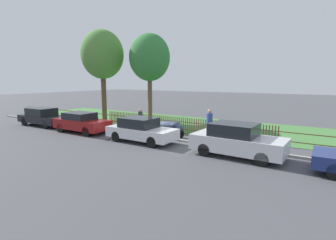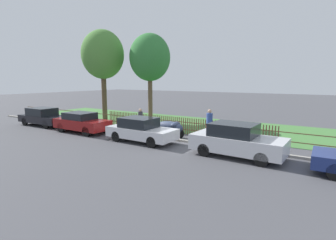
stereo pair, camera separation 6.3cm
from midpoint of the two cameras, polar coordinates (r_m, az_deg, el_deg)
ground_plane at (r=16.26m, az=-1.56°, el=-4.15°), size 120.00×120.00×0.00m
kerb_stone at (r=16.33m, az=-1.36°, el=-3.88°), size 37.06×0.20×0.12m
grass_strip at (r=21.26m, az=7.29°, el=-1.13°), size 37.06×7.59×0.01m
park_fence at (r=17.86m, az=2.14°, el=-1.14°), size 37.06×0.05×1.13m
parked_car_silver_hatchback at (r=23.11m, az=-25.63°, el=0.65°), size 4.43×1.84×1.42m
parked_car_black_saloon at (r=19.08m, az=-18.42°, el=-0.47°), size 4.17×1.72×1.39m
parked_car_navy_estate at (r=15.47m, az=-6.04°, el=-2.14°), size 4.21×1.76×1.43m
parked_car_red_compact at (r=12.88m, az=14.65°, el=-4.28°), size 4.38×2.00×1.60m
covered_motorcycle at (r=16.64m, az=0.30°, el=-1.58°), size 2.11×0.94×1.03m
tree_nearest_kerb at (r=24.34m, az=-14.17°, el=13.56°), size 3.70×3.70×7.96m
tree_behind_motorcycle at (r=22.98m, az=-4.11°, el=13.34°), size 3.49×3.49×7.52m
pedestrian_near_fence at (r=16.21m, az=8.89°, el=-0.52°), size 0.53×0.53×1.86m
pedestrian_by_lamp at (r=18.64m, az=-6.13°, el=0.33°), size 0.39×0.39×1.62m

